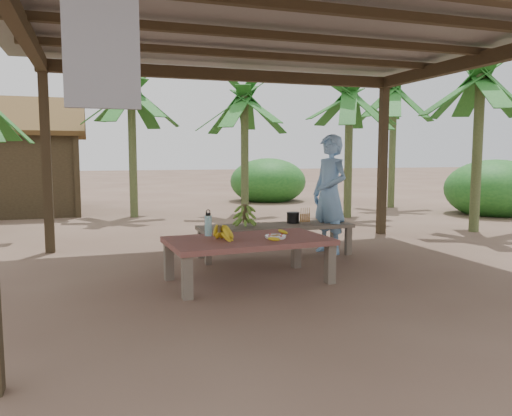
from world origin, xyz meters
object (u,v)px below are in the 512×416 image
object	(u,v)px
bench	(276,229)
woman	(330,194)
cooking_pot	(293,218)
plate	(275,237)
water_flask	(208,225)
work_table	(248,244)
ripe_banana_bunch	(219,232)

from	to	relation	value
bench	woman	distance (m)	0.96
bench	cooking_pot	bearing A→B (deg)	18.93
bench	cooking_pot	world-z (taller)	cooking_pot
cooking_pot	woman	world-z (taller)	woman
plate	water_flask	xyz separation A→B (m)	(-0.68, 0.41, 0.11)
work_table	water_flask	bearing A→B (deg)	137.33
plate	cooking_pot	xyz separation A→B (m)	(0.80, 1.43, 0.01)
ripe_banana_bunch	cooking_pot	xyz separation A→B (m)	(1.44, 1.38, -0.07)
ripe_banana_bunch	cooking_pot	size ratio (longest dim) A/B	1.71
water_flask	cooking_pot	distance (m)	1.81
ripe_banana_bunch	water_flask	distance (m)	0.37
cooking_pot	bench	bearing A→B (deg)	-161.14
ripe_banana_bunch	woman	size ratio (longest dim) A/B	0.17
bench	work_table	bearing A→B (deg)	-122.68
work_table	cooking_pot	xyz separation A→B (m)	(1.10, 1.33, 0.09)
woman	cooking_pot	bearing A→B (deg)	-117.65
work_table	bench	bearing A→B (deg)	53.23
bench	ripe_banana_bunch	bearing A→B (deg)	-131.60
cooking_pot	woman	xyz separation A→B (m)	(0.53, -0.12, 0.34)
cooking_pot	water_flask	bearing A→B (deg)	-145.54
plate	woman	bearing A→B (deg)	44.55
cooking_pot	ripe_banana_bunch	bearing A→B (deg)	-136.24
work_table	ripe_banana_bunch	world-z (taller)	ripe_banana_bunch
ripe_banana_bunch	plate	bearing A→B (deg)	-4.30
work_table	ripe_banana_bunch	size ratio (longest dim) A/B	6.18
bench	woman	bearing A→B (deg)	-1.01
bench	ripe_banana_bunch	size ratio (longest dim) A/B	7.29
bench	water_flask	distance (m)	1.51
plate	woman	size ratio (longest dim) A/B	0.14
work_table	plate	xyz separation A→B (m)	(0.29, -0.10, 0.08)
bench	ripe_banana_bunch	distance (m)	1.72
water_flask	woman	world-z (taller)	woman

